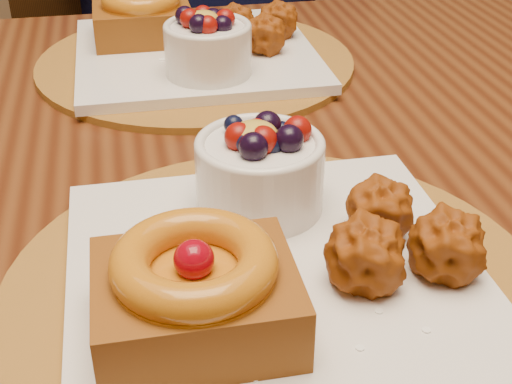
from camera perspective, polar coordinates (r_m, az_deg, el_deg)
dining_table at (r=0.72m, az=-2.36°, el=-1.88°), size 1.60×0.90×0.76m
place_setting_near at (r=0.49m, az=1.04°, el=-5.04°), size 0.38×0.38×0.09m
place_setting_far at (r=0.87m, az=-5.07°, el=11.67°), size 0.38×0.38×0.09m
chair_far at (r=1.42m, az=-12.28°, el=8.74°), size 0.62×0.62×0.98m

